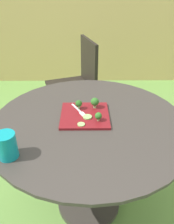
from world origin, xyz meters
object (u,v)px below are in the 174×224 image
Objects in this scene: patio_chair at (79,78)px; fork at (79,111)px; salad_plate at (85,115)px; drinking_glass at (7,147)px.

patio_chair is 6.32× the size of fork.
salad_plate is 0.48m from drinking_glass.
drinking_glass reaches higher than salad_plate.
patio_chair is 1.03m from fork.
salad_plate is 1.93× the size of fork.
drinking_glass is 0.48m from fork.
drinking_glass is at bearing -136.16° from salad_plate.
fork is at bearing 49.27° from drinking_glass.
patio_chair is at bearing 91.78° from fork.
fork is (0.31, 0.36, -0.04)m from drinking_glass.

